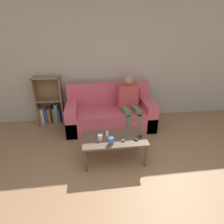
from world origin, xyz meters
TOP-DOWN VIEW (x-y plane):
  - wall_back at (0.00, 2.97)m, footprint 12.00×0.06m
  - couch at (-0.06, 2.45)m, footprint 1.84×0.87m
  - bookshelf at (-1.40, 2.82)m, footprint 0.57×0.28m
  - coffee_table at (-0.15, 1.29)m, footprint 0.99×0.54m
  - person_adult at (0.31, 2.37)m, footprint 0.44×0.64m
  - cup_near at (-0.37, 1.26)m, footprint 0.08×0.08m
  - cup_far at (-0.22, 1.13)m, footprint 0.08×0.08m
  - tv_remote_0 at (-0.02, 1.24)m, footprint 0.07×0.17m
  - tv_remote_1 at (0.22, 1.21)m, footprint 0.15×0.15m
  - tv_remote_2 at (-0.25, 1.40)m, footprint 0.07×0.17m

SIDE VIEW (x-z plane):
  - couch at x=-0.06m, z-range -0.16..0.76m
  - coffee_table at x=-0.15m, z-range 0.16..0.58m
  - bookshelf at x=-1.40m, z-range -0.13..0.94m
  - tv_remote_0 at x=-0.02m, z-range 0.41..0.44m
  - tv_remote_1 at x=0.22m, z-range 0.41..0.44m
  - tv_remote_2 at x=-0.25m, z-range 0.41..0.44m
  - cup_near at x=-0.37m, z-range 0.41..0.50m
  - cup_far at x=-0.22m, z-range 0.41..0.52m
  - person_adult at x=0.31m, z-range 0.10..1.25m
  - wall_back at x=0.00m, z-range 0.00..2.60m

